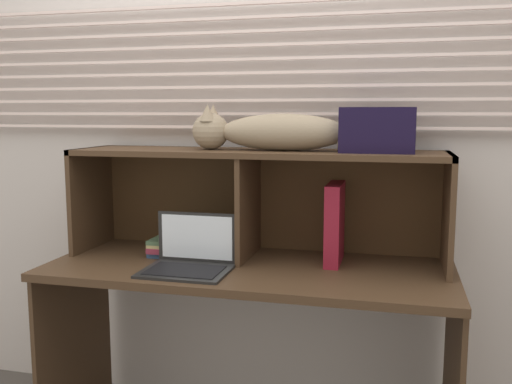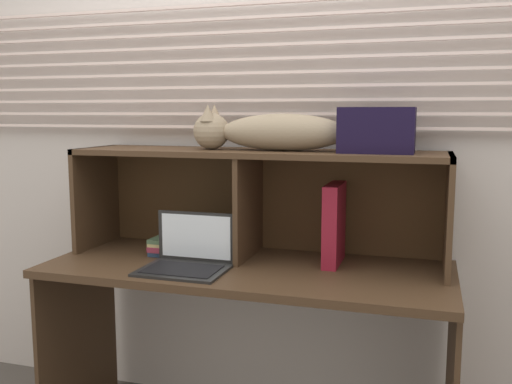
{
  "view_description": "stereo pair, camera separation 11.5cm",
  "coord_description": "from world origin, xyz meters",
  "px_view_note": "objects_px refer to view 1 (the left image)",
  "views": [
    {
      "loc": [
        0.54,
        -1.82,
        1.31
      ],
      "look_at": [
        0.0,
        0.33,
        1.0
      ],
      "focal_mm": 39.76,
      "sensor_mm": 36.0,
      "label": 1
    },
    {
      "loc": [
        0.65,
        -1.79,
        1.31
      ],
      "look_at": [
        0.0,
        0.33,
        1.0
      ],
      "focal_mm": 39.76,
      "sensor_mm": 36.0,
      "label": 2
    }
  ],
  "objects_px": {
    "cat": "(271,132)",
    "book_stack": "(180,244)",
    "binder_upright": "(335,223)",
    "storage_box": "(378,130)",
    "laptop": "(190,259)"
  },
  "relations": [
    {
      "from": "binder_upright",
      "to": "storage_box",
      "type": "bearing_deg",
      "value": 0.0
    },
    {
      "from": "cat",
      "to": "binder_upright",
      "type": "height_order",
      "value": "cat"
    },
    {
      "from": "cat",
      "to": "book_stack",
      "type": "bearing_deg",
      "value": -179.78
    },
    {
      "from": "book_stack",
      "to": "storage_box",
      "type": "xyz_separation_m",
      "value": [
        0.78,
        0.0,
        0.48
      ]
    },
    {
      "from": "storage_box",
      "to": "cat",
      "type": "bearing_deg",
      "value": 180.0
    },
    {
      "from": "cat",
      "to": "book_stack",
      "type": "height_order",
      "value": "cat"
    },
    {
      "from": "cat",
      "to": "storage_box",
      "type": "bearing_deg",
      "value": -0.0
    },
    {
      "from": "binder_upright",
      "to": "storage_box",
      "type": "height_order",
      "value": "storage_box"
    },
    {
      "from": "cat",
      "to": "storage_box",
      "type": "height_order",
      "value": "cat"
    },
    {
      "from": "cat",
      "to": "laptop",
      "type": "xyz_separation_m",
      "value": [
        -0.25,
        -0.23,
        -0.46
      ]
    },
    {
      "from": "laptop",
      "to": "binder_upright",
      "type": "bearing_deg",
      "value": 24.56
    },
    {
      "from": "binder_upright",
      "to": "storage_box",
      "type": "relative_size",
      "value": 1.15
    },
    {
      "from": "binder_upright",
      "to": "storage_box",
      "type": "distance_m",
      "value": 0.39
    },
    {
      "from": "binder_upright",
      "to": "cat",
      "type": "bearing_deg",
      "value": 180.0
    },
    {
      "from": "laptop",
      "to": "book_stack",
      "type": "relative_size",
      "value": 1.17
    }
  ]
}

